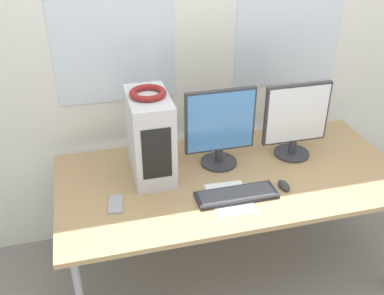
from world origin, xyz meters
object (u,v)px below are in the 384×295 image
at_px(monitor_right_near, 296,120).
at_px(mouse, 284,185).
at_px(pc_tower, 150,136).
at_px(keyboard, 237,195).
at_px(cell_phone, 116,204).
at_px(monitor_main, 220,127).
at_px(headphones, 148,93).

distance_m(monitor_right_near, mouse, 0.43).
xyz_separation_m(pc_tower, keyboard, (0.39, -0.34, -0.23)).
bearing_deg(keyboard, monitor_right_near, 34.55).
bearing_deg(cell_phone, monitor_main, 30.16).
bearing_deg(mouse, pc_tower, 154.20).
height_order(monitor_right_near, mouse, monitor_right_near).
bearing_deg(monitor_right_near, mouse, -122.08).
height_order(keyboard, cell_phone, keyboard).
xyz_separation_m(pc_tower, monitor_right_near, (0.86, -0.01, -0.01)).
bearing_deg(headphones, monitor_main, 0.47).
distance_m(pc_tower, monitor_right_near, 0.86).
relative_size(headphones, keyboard, 0.45).
bearing_deg(monitor_main, cell_phone, -158.37).
relative_size(mouse, cell_phone, 0.64).
xyz_separation_m(pc_tower, cell_phone, (-0.23, -0.25, -0.23)).
xyz_separation_m(mouse, cell_phone, (-0.90, 0.08, -0.01)).
height_order(pc_tower, monitor_right_near, pc_tower).
relative_size(keyboard, cell_phone, 2.67).
xyz_separation_m(keyboard, cell_phone, (-0.63, 0.09, -0.01)).
bearing_deg(mouse, keyboard, -177.12).
relative_size(pc_tower, mouse, 4.64).
bearing_deg(monitor_right_near, pc_tower, 179.21).
relative_size(headphones, monitor_right_near, 0.42).
distance_m(keyboard, mouse, 0.28).
relative_size(headphones, mouse, 1.87).
xyz_separation_m(monitor_right_near, mouse, (-0.20, -0.31, -0.22)).
height_order(monitor_main, monitor_right_near, monitor_main).
bearing_deg(monitor_main, mouse, -50.80).
distance_m(headphones, monitor_main, 0.48).
height_order(pc_tower, headphones, headphones).
xyz_separation_m(headphones, keyboard, (0.39, -0.34, -0.48)).
bearing_deg(monitor_right_near, monitor_main, 178.01).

